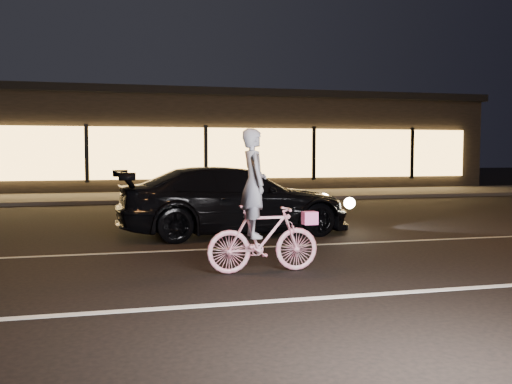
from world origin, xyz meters
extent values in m
plane|color=black|center=(0.00, 0.00, 0.00)|extent=(90.00, 90.00, 0.00)
cube|color=silver|center=(0.00, -1.50, 0.00)|extent=(60.00, 0.12, 0.01)
cube|color=gray|center=(0.00, 2.00, 0.00)|extent=(60.00, 0.10, 0.01)
cube|color=#383533|center=(0.00, 13.00, 0.06)|extent=(30.00, 4.00, 0.12)
cube|color=black|center=(0.00, 19.00, 2.00)|extent=(25.00, 8.00, 4.00)
cube|color=black|center=(0.00, 19.00, 4.05)|extent=(25.40, 8.40, 0.30)
cube|color=#FFBA59|center=(0.00, 14.90, 1.60)|extent=(23.00, 0.15, 2.00)
cube|color=black|center=(-4.50, 14.82, 1.60)|extent=(0.15, 0.08, 2.20)
cube|color=black|center=(0.00, 14.82, 1.60)|extent=(0.15, 0.08, 2.20)
cube|color=black|center=(4.50, 14.82, 1.60)|extent=(0.15, 0.08, 2.20)
cube|color=black|center=(9.00, 14.82, 1.60)|extent=(0.15, 0.08, 2.20)
imported|color=#E8396A|center=(-1.62, -0.01, 0.47)|extent=(1.55, 0.44, 0.93)
imported|color=silver|center=(-1.75, -0.01, 1.22)|extent=(0.35, 0.53, 1.47)
cube|color=#FF45AE|center=(-0.95, -0.01, 0.73)|extent=(0.20, 0.16, 0.18)
imported|color=black|center=(-1.23, 3.65, 0.68)|extent=(4.76, 2.16, 1.35)
sphere|color=#FFF2BF|center=(0.95, 4.40, 0.62)|extent=(0.23, 0.23, 0.23)
sphere|color=#FFF2BF|center=(1.03, 3.16, 0.62)|extent=(0.23, 0.23, 0.23)
camera|label=1|loc=(-3.60, -7.43, 1.64)|focal=40.00mm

